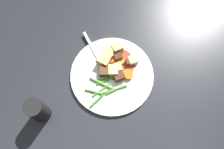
% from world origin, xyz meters
% --- Properties ---
extents(ground_plane, '(3.00, 3.00, 0.00)m').
position_xyz_m(ground_plane, '(0.00, 0.00, 0.00)').
color(ground_plane, '#26282D').
extents(dinner_plate, '(0.27, 0.27, 0.01)m').
position_xyz_m(dinner_plate, '(0.00, 0.00, 0.01)').
color(dinner_plate, white).
rests_on(dinner_plate, ground_plane).
extents(stew_sauce, '(0.12, 0.12, 0.00)m').
position_xyz_m(stew_sauce, '(0.04, -0.00, 0.01)').
color(stew_sauce, '#93381E').
rests_on(stew_sauce, dinner_plate).
extents(carrot_slice_0, '(0.03, 0.03, 0.01)m').
position_xyz_m(carrot_slice_0, '(0.01, 0.04, 0.02)').
color(carrot_slice_0, orange).
rests_on(carrot_slice_0, dinner_plate).
extents(carrot_slice_1, '(0.05, 0.05, 0.01)m').
position_xyz_m(carrot_slice_1, '(0.02, -0.05, 0.02)').
color(carrot_slice_1, orange).
rests_on(carrot_slice_1, dinner_plate).
extents(carrot_slice_2, '(0.03, 0.03, 0.01)m').
position_xyz_m(carrot_slice_2, '(0.05, -0.01, 0.02)').
color(carrot_slice_2, orange).
rests_on(carrot_slice_2, dinner_plate).
extents(carrot_slice_3, '(0.05, 0.05, 0.01)m').
position_xyz_m(carrot_slice_3, '(0.01, 0.02, 0.02)').
color(carrot_slice_3, orange).
rests_on(carrot_slice_3, dinner_plate).
extents(carrot_slice_4, '(0.04, 0.04, 0.01)m').
position_xyz_m(carrot_slice_4, '(0.05, 0.02, 0.02)').
color(carrot_slice_4, orange).
rests_on(carrot_slice_4, dinner_plate).
extents(potato_chunk_0, '(0.04, 0.04, 0.02)m').
position_xyz_m(potato_chunk_0, '(0.03, -0.01, 0.02)').
color(potato_chunk_0, '#DBBC6B').
rests_on(potato_chunk_0, dinner_plate).
extents(potato_chunk_1, '(0.04, 0.04, 0.02)m').
position_xyz_m(potato_chunk_1, '(0.07, -0.04, 0.02)').
color(potato_chunk_1, '#EAD68C').
rests_on(potato_chunk_1, dinner_plate).
extents(potato_chunk_2, '(0.04, 0.04, 0.03)m').
position_xyz_m(potato_chunk_2, '(0.09, 0.02, 0.03)').
color(potato_chunk_2, '#E5CC7A').
rests_on(potato_chunk_2, dinner_plate).
extents(potato_chunk_3, '(0.04, 0.04, 0.03)m').
position_xyz_m(potato_chunk_3, '(0.03, 0.04, 0.03)').
color(potato_chunk_3, '#E5CC7A').
rests_on(potato_chunk_3, dinner_plate).
extents(potato_chunk_4, '(0.04, 0.04, 0.03)m').
position_xyz_m(potato_chunk_4, '(0.01, -0.00, 0.03)').
color(potato_chunk_4, '#EAD68C').
rests_on(potato_chunk_4, dinner_plate).
extents(potato_chunk_5, '(0.05, 0.05, 0.03)m').
position_xyz_m(potato_chunk_5, '(0.06, 0.04, 0.03)').
color(potato_chunk_5, '#DBBC6B').
rests_on(potato_chunk_5, dinner_plate).
extents(meat_chunk_0, '(0.04, 0.04, 0.02)m').
position_xyz_m(meat_chunk_0, '(0.06, 0.01, 0.02)').
color(meat_chunk_0, '#4C2B19').
rests_on(meat_chunk_0, dinner_plate).
extents(meat_chunk_1, '(0.04, 0.04, 0.02)m').
position_xyz_m(meat_chunk_1, '(-0.00, -0.03, 0.02)').
color(meat_chunk_1, '#56331E').
rests_on(meat_chunk_1, dinner_plate).
extents(meat_chunk_2, '(0.03, 0.03, 0.02)m').
position_xyz_m(meat_chunk_2, '(0.02, 0.00, 0.02)').
color(meat_chunk_2, '#4C2B19').
rests_on(meat_chunk_2, dinner_plate).
extents(meat_chunk_3, '(0.03, 0.03, 0.02)m').
position_xyz_m(meat_chunk_3, '(0.06, -0.03, 0.02)').
color(meat_chunk_3, '#56331E').
rests_on(meat_chunk_3, dinner_plate).
extents(meat_chunk_4, '(0.04, 0.04, 0.03)m').
position_xyz_m(meat_chunk_4, '(-0.01, 0.02, 0.02)').
color(meat_chunk_4, brown).
rests_on(meat_chunk_4, dinner_plate).
extents(green_bean_0, '(0.02, 0.05, 0.01)m').
position_xyz_m(green_bean_0, '(-0.08, 0.03, 0.02)').
color(green_bean_0, '#66AD42').
rests_on(green_bean_0, dinner_plate).
extents(green_bean_1, '(0.05, 0.04, 0.01)m').
position_xyz_m(green_bean_1, '(-0.03, 0.01, 0.02)').
color(green_bean_1, '#4C8E33').
rests_on(green_bean_1, dinner_plate).
extents(green_bean_2, '(0.06, 0.05, 0.01)m').
position_xyz_m(green_bean_2, '(-0.01, 0.01, 0.02)').
color(green_bean_2, '#599E38').
rests_on(green_bean_2, dinner_plate).
extents(green_bean_3, '(0.06, 0.04, 0.01)m').
position_xyz_m(green_bean_3, '(-0.06, 0.01, 0.02)').
color(green_bean_3, '#599E38').
rests_on(green_bean_3, dinner_plate).
extents(green_bean_4, '(0.05, 0.05, 0.01)m').
position_xyz_m(green_bean_4, '(-0.05, -0.03, 0.02)').
color(green_bean_4, '#4C8E33').
rests_on(green_bean_4, dinner_plate).
extents(green_bean_5, '(0.06, 0.07, 0.01)m').
position_xyz_m(green_bean_5, '(-0.04, -0.03, 0.02)').
color(green_bean_5, '#66AD42').
rests_on(green_bean_5, dinner_plate).
extents(green_bean_6, '(0.01, 0.08, 0.01)m').
position_xyz_m(green_bean_6, '(-0.04, 0.02, 0.02)').
color(green_bean_6, '#66AD42').
rests_on(green_bean_6, dinner_plate).
extents(green_bean_7, '(0.05, 0.03, 0.01)m').
position_xyz_m(green_bean_7, '(-0.10, 0.01, 0.02)').
color(green_bean_7, '#4C8E33').
rests_on(green_bean_7, dinner_plate).
extents(fork, '(0.12, 0.15, 0.00)m').
position_xyz_m(fork, '(0.04, 0.08, 0.01)').
color(fork, silver).
rests_on(fork, dinner_plate).
extents(pepper_mill, '(0.05, 0.05, 0.11)m').
position_xyz_m(pepper_mill, '(-0.21, 0.14, 0.05)').
color(pepper_mill, black).
rests_on(pepper_mill, ground_plane).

